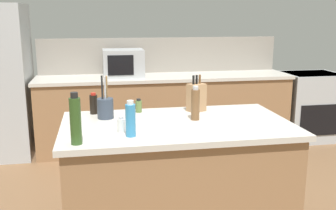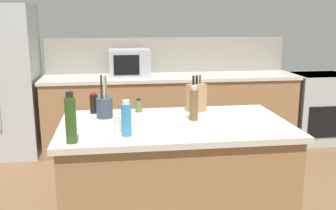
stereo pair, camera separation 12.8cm
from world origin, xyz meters
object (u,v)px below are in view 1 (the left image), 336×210
(dish_soap_bottle, at_px, (131,120))
(olive_oil_bottle, at_px, (76,120))
(salt_shaker, at_px, (121,125))
(knife_block, at_px, (196,97))
(soy_sauce_bottle, at_px, (94,104))
(pepper_grinder, at_px, (195,104))
(range_oven, at_px, (310,106))
(microwave, at_px, (123,63))
(utensil_crock, at_px, (105,107))
(spice_jar_oregano, at_px, (139,106))

(dish_soap_bottle, xyz_separation_m, olive_oil_bottle, (-0.33, -0.10, 0.04))
(salt_shaker, bearing_deg, olive_oil_bottle, -145.69)
(knife_block, relative_size, soy_sauce_bottle, 1.76)
(knife_block, relative_size, olive_oil_bottle, 0.92)
(pepper_grinder, bearing_deg, dish_soap_bottle, -147.73)
(range_oven, bearing_deg, salt_shaker, -139.10)
(soy_sauce_bottle, relative_size, pepper_grinder, 0.66)
(dish_soap_bottle, bearing_deg, range_oven, 42.55)
(microwave, xyz_separation_m, soy_sauce_bottle, (-0.36, -1.83, -0.09))
(salt_shaker, relative_size, olive_oil_bottle, 0.34)
(utensil_crock, bearing_deg, olive_oil_bottle, -107.93)
(range_oven, relative_size, microwave, 1.86)
(range_oven, distance_m, knife_block, 2.89)
(utensil_crock, distance_m, pepper_grinder, 0.67)
(spice_jar_oregano, bearing_deg, salt_shaker, -108.00)
(dish_soap_bottle, height_order, pepper_grinder, pepper_grinder)
(utensil_crock, relative_size, pepper_grinder, 1.28)
(utensil_crock, xyz_separation_m, pepper_grinder, (0.65, -0.16, 0.04))
(knife_block, distance_m, pepper_grinder, 0.27)
(microwave, bearing_deg, knife_block, -76.69)
(microwave, bearing_deg, utensil_crock, -97.86)
(range_oven, bearing_deg, utensil_crock, -144.94)
(range_oven, xyz_separation_m, olive_oil_bottle, (-3.01, -2.56, 0.62))
(spice_jar_oregano, relative_size, olive_oil_bottle, 0.35)
(soy_sauce_bottle, bearing_deg, salt_shaker, -71.83)
(salt_shaker, distance_m, dish_soap_bottle, 0.12)
(utensil_crock, bearing_deg, dish_soap_bottle, -73.07)
(range_oven, xyz_separation_m, spice_jar_oregano, (-2.56, -1.84, 0.52))
(microwave, bearing_deg, pepper_grinder, -80.18)
(range_oven, distance_m, soy_sauce_bottle, 3.48)
(microwave, bearing_deg, dish_soap_bottle, -92.99)
(spice_jar_oregano, height_order, salt_shaker, spice_jar_oregano)
(spice_jar_oregano, bearing_deg, dish_soap_bottle, -100.74)
(olive_oil_bottle, bearing_deg, knife_block, 36.66)
(knife_block, relative_size, salt_shaker, 2.74)
(knife_block, distance_m, utensil_crock, 0.73)
(utensil_crock, distance_m, dish_soap_bottle, 0.50)
(knife_block, bearing_deg, range_oven, 15.88)
(knife_block, bearing_deg, utensil_crock, 161.90)
(microwave, height_order, pepper_grinder, microwave)
(olive_oil_bottle, distance_m, soy_sauce_bottle, 0.74)
(knife_block, xyz_separation_m, soy_sauce_bottle, (-0.81, 0.06, -0.04))
(salt_shaker, height_order, dish_soap_bottle, dish_soap_bottle)
(knife_block, height_order, olive_oil_bottle, olive_oil_bottle)
(microwave, relative_size, soy_sauce_bottle, 2.99)
(range_oven, height_order, utensil_crock, utensil_crock)
(utensil_crock, distance_m, salt_shaker, 0.40)
(olive_oil_bottle, xyz_separation_m, soy_sauce_bottle, (0.10, 0.73, -0.07))
(microwave, distance_m, dish_soap_bottle, 2.46)
(utensil_crock, bearing_deg, range_oven, 35.06)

